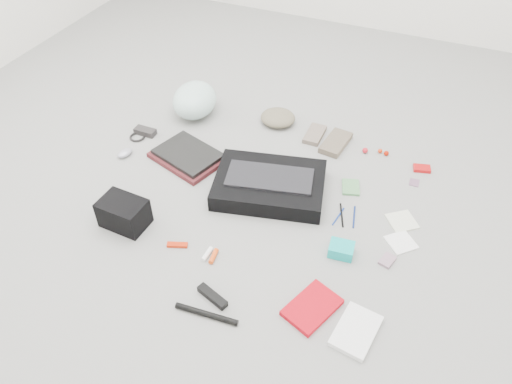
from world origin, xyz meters
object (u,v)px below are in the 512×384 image
at_px(camera_bag, 124,213).
at_px(accordion_wallet, 341,250).
at_px(bike_helmet, 195,100).
at_px(book_red, 312,307).
at_px(laptop, 188,154).
at_px(messenger_bag, 269,185).

relative_size(camera_bag, accordion_wallet, 1.96).
bearing_deg(camera_bag, bike_helmet, 101.03).
relative_size(book_red, accordion_wallet, 2.09).
xyz_separation_m(laptop, accordion_wallet, (0.89, -0.30, -0.01)).
relative_size(messenger_bag, camera_bag, 2.54).
relative_size(messenger_bag, laptop, 1.63).
xyz_separation_m(bike_helmet, book_red, (1.02, -0.99, -0.08)).
bearing_deg(book_red, accordion_wallet, 107.07).
xyz_separation_m(messenger_bag, camera_bag, (-0.51, -0.44, 0.02)).
height_order(bike_helmet, accordion_wallet, bike_helmet).
relative_size(laptop, camera_bag, 1.56).
bearing_deg(accordion_wallet, laptop, 155.08).
distance_m(laptop, bike_helmet, 0.41).
height_order(bike_helmet, book_red, bike_helmet).
height_order(laptop, accordion_wallet, accordion_wallet).
bearing_deg(accordion_wallet, book_red, -100.75).
bearing_deg(accordion_wallet, bike_helmet, 140.90).
bearing_deg(book_red, bike_helmet, 157.75).
xyz_separation_m(book_red, accordion_wallet, (0.03, 0.31, 0.01)).
xyz_separation_m(camera_bag, book_red, (0.90, -0.10, -0.05)).
bearing_deg(messenger_bag, camera_bag, -151.94).
relative_size(messenger_bag, book_red, 2.38).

